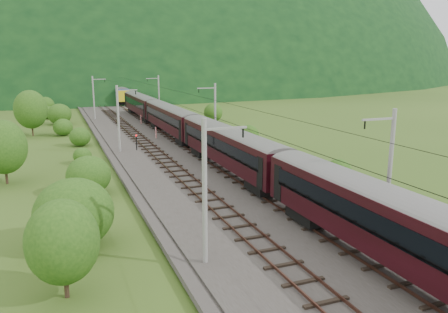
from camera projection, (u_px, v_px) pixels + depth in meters
name	position (u px, v px, depth m)	size (l,w,h in m)	color
ground	(302.00, 250.00, 26.37)	(600.00, 600.00, 0.00)	#365219
railbed	(237.00, 199.00, 35.43)	(14.00, 220.00, 0.30)	#38332D
track_left	(210.00, 200.00, 34.53)	(2.40, 220.00, 0.27)	#563125
track_right	(264.00, 193.00, 36.24)	(2.40, 220.00, 0.27)	#563125
catenary_left	(119.00, 117.00, 52.31)	(2.54, 192.28, 8.00)	gray
catenary_right	(215.00, 113.00, 56.67)	(2.54, 192.28, 8.00)	gray
overhead_wires	(238.00, 114.00, 33.93)	(4.83, 198.00, 0.03)	black
mountain_main	(75.00, 79.00, 262.73)	(504.00, 360.00, 244.00)	black
train	(231.00, 141.00, 42.22)	(2.96, 163.72, 5.16)	black
hazard_post_near	(156.00, 133.00, 61.91)	(0.17, 0.17, 1.62)	red
hazard_post_far	(141.00, 119.00, 75.96)	(0.17, 0.17, 1.55)	red
signal	(136.00, 141.00, 53.72)	(0.21, 0.21, 1.94)	black
vegetation_left	(49.00, 167.00, 36.76)	(11.00, 145.89, 6.88)	#214B14
vegetation_right	(310.00, 153.00, 47.70)	(6.64, 96.65, 3.10)	#214B14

